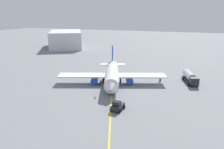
% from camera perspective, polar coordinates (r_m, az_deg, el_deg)
% --- Properties ---
extents(ground_plane, '(400.00, 400.00, 0.00)m').
position_cam_1_polar(ground_plane, '(67.26, 0.00, -2.47)').
color(ground_plane, slate).
extents(airplane, '(27.93, 31.64, 9.84)m').
position_cam_1_polar(airplane, '(66.92, 0.01, -0.12)').
color(airplane, white).
rests_on(airplane, ground).
extents(fuel_tanker, '(10.45, 5.46, 3.15)m').
position_cam_1_polar(fuel_tanker, '(72.35, 19.08, -0.62)').
color(fuel_tanker, '#2D2D33').
rests_on(fuel_tanker, ground).
extents(pushback_tug, '(3.74, 2.55, 2.20)m').
position_cam_1_polar(pushback_tug, '(49.53, 1.38, -7.92)').
color(pushback_tug, '#232328').
rests_on(pushback_tug, ground).
extents(refueling_worker, '(0.51, 0.61, 1.71)m').
position_cam_1_polar(refueling_worker, '(71.44, 12.06, -1.05)').
color(refueling_worker, navy).
rests_on(refueling_worker, ground).
extents(safety_cone_nose, '(0.55, 0.55, 0.62)m').
position_cam_1_polar(safety_cone_nose, '(56.55, -4.32, -5.70)').
color(safety_cone_nose, '#F2590F').
rests_on(safety_cone_nose, ground).
extents(distant_hangar, '(35.91, 31.14, 9.79)m').
position_cam_1_polar(distant_hangar, '(142.52, -11.58, 8.72)').
color(distant_hangar, silver).
rests_on(distant_hangar, ground).
extents(taxi_line_marking, '(77.14, 27.84, 0.01)m').
position_cam_1_polar(taxi_line_marking, '(67.26, 0.00, -2.46)').
color(taxi_line_marking, yellow).
rests_on(taxi_line_marking, ground).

